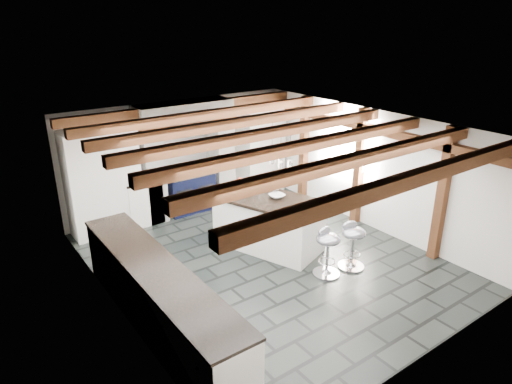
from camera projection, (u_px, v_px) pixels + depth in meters
ground at (265, 260)px, 7.76m from camera, size 6.00×6.00×0.00m
room_shell at (190, 186)px, 8.11m from camera, size 6.00×6.03×6.00m
range_cooker at (189, 189)px, 9.61m from camera, size 1.00×0.63×0.99m
kitchen_island at (269, 222)px, 8.06m from camera, size 1.58×2.11×1.25m
bar_stool_near at (353, 240)px, 7.38m from camera, size 0.48×0.48×0.80m
bar_stool_far at (327, 246)px, 7.17m from camera, size 0.44×0.44×0.81m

